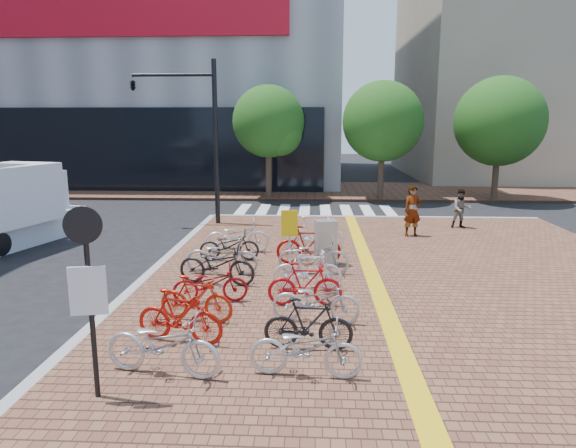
# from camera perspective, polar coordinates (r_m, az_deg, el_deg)

# --- Properties ---
(ground) EXTENTS (120.00, 120.00, 0.00)m
(ground) POSITION_cam_1_polar(r_m,az_deg,el_deg) (10.84, 0.44, -11.23)
(ground) COLOR black
(ground) RESTS_ON ground
(kerb_north) EXTENTS (14.00, 0.25, 0.15)m
(kerb_north) POSITION_cam_1_polar(r_m,az_deg,el_deg) (22.53, 9.39, 0.67)
(kerb_north) COLOR gray
(kerb_north) RESTS_ON ground
(far_sidewalk) EXTENTS (70.00, 8.00, 0.15)m
(far_sidewalk) POSITION_cam_1_polar(r_m,az_deg,el_deg) (31.28, 2.08, 3.73)
(far_sidewalk) COLOR brown
(far_sidewalk) RESTS_ON ground
(building_beige) EXTENTS (20.00, 18.00, 18.00)m
(building_beige) POSITION_cam_1_polar(r_m,az_deg,el_deg) (45.80, 26.54, 16.17)
(building_beige) COLOR gray
(building_beige) RESTS_ON ground
(crosswalk) EXTENTS (7.50, 4.00, 0.01)m
(crosswalk) POSITION_cam_1_polar(r_m,az_deg,el_deg) (24.37, 3.01, 1.42)
(crosswalk) COLOR silver
(crosswalk) RESTS_ON ground
(street_trees) EXTENTS (16.20, 4.60, 6.35)m
(street_trees) POSITION_cam_1_polar(r_m,az_deg,el_deg) (27.85, 12.65, 10.86)
(street_trees) COLOR #38281E
(street_trees) RESTS_ON far_sidewalk
(bike_0) EXTENTS (2.04, 1.01, 1.03)m
(bike_0) POSITION_cam_1_polar(r_m,az_deg,el_deg) (8.64, -13.76, -12.86)
(bike_0) COLOR silver
(bike_0) RESTS_ON sidewalk
(bike_1) EXTENTS (1.74, 0.80, 1.01)m
(bike_1) POSITION_cam_1_polar(r_m,az_deg,el_deg) (9.73, -11.94, -10.03)
(bike_1) COLOR #B3150C
(bike_1) RESTS_ON sidewalk
(bike_2) EXTENTS (1.64, 0.74, 0.95)m
(bike_2) POSITION_cam_1_polar(r_m,az_deg,el_deg) (10.69, -10.19, -8.17)
(bike_2) COLOR red
(bike_2) RESTS_ON sidewalk
(bike_3) EXTENTS (1.75, 0.91, 0.88)m
(bike_3) POSITION_cam_1_polar(r_m,az_deg,el_deg) (11.71, -8.63, -6.59)
(bike_3) COLOR #9E0B11
(bike_3) RESTS_ON sidewalk
(bike_4) EXTENTS (2.05, 0.98, 1.03)m
(bike_4) POSITION_cam_1_polar(r_m,az_deg,el_deg) (12.95, -7.92, -4.46)
(bike_4) COLOR black
(bike_4) RESTS_ON sidewalk
(bike_5) EXTENTS (1.99, 0.78, 1.03)m
(bike_5) POSITION_cam_1_polar(r_m,az_deg,el_deg) (13.78, -7.35, -3.50)
(bike_5) COLOR #B1B0B5
(bike_5) RESTS_ON sidewalk
(bike_6) EXTENTS (1.79, 0.77, 0.91)m
(bike_6) POSITION_cam_1_polar(r_m,az_deg,el_deg) (15.14, -6.54, -2.36)
(bike_6) COLOR black
(bike_6) RESTS_ON sidewalk
(bike_7) EXTENTS (2.05, 0.96, 1.04)m
(bike_7) POSITION_cam_1_polar(r_m,az_deg,el_deg) (16.03, -5.64, -1.35)
(bike_7) COLOR white
(bike_7) RESTS_ON sidewalk
(bike_8) EXTENTS (1.86, 0.78, 0.95)m
(bike_8) POSITION_cam_1_polar(r_m,az_deg,el_deg) (8.37, 1.97, -13.63)
(bike_8) COLOR silver
(bike_8) RESTS_ON sidewalk
(bike_9) EXTENTS (1.61, 0.52, 0.96)m
(bike_9) POSITION_cam_1_polar(r_m,az_deg,el_deg) (9.28, 2.28, -11.04)
(bike_9) COLOR black
(bike_9) RESTS_ON sidewalk
(bike_10) EXTENTS (1.85, 0.79, 0.94)m
(bike_10) POSITION_cam_1_polar(r_m,az_deg,el_deg) (10.47, 3.15, -8.44)
(bike_10) COLOR #BBBCC1
(bike_10) RESTS_ON sidewalk
(bike_11) EXTENTS (1.66, 0.51, 0.99)m
(bike_11) POSITION_cam_1_polar(r_m,az_deg,el_deg) (11.37, 1.91, -6.70)
(bike_11) COLOR red
(bike_11) RESTS_ON sidewalk
(bike_12) EXTENTS (1.68, 0.51, 1.00)m
(bike_12) POSITION_cam_1_polar(r_m,az_deg,el_deg) (12.44, 2.19, -5.08)
(bike_12) COLOR white
(bike_12) RESTS_ON sidewalk
(bike_13) EXTENTS (1.93, 0.77, 1.00)m
(bike_13) POSITION_cam_1_polar(r_m,az_deg,el_deg) (13.76, 2.86, -3.51)
(bike_13) COLOR #A2A3A7
(bike_13) RESTS_ON sidewalk
(bike_14) EXTENTS (1.87, 0.60, 1.12)m
(bike_14) POSITION_cam_1_polar(r_m,az_deg,el_deg) (14.67, 2.32, -2.33)
(bike_14) COLOR #A00F0B
(bike_14) RESTS_ON sidewalk
(bike_15) EXTENTS (1.94, 0.70, 1.14)m
(bike_15) POSITION_cam_1_polar(r_m,az_deg,el_deg) (15.99, 2.97, -1.15)
(bike_15) COLOR white
(bike_15) RESTS_ON sidewalk
(pedestrian_a) EXTENTS (0.75, 0.58, 1.81)m
(pedestrian_a) POSITION_cam_1_polar(r_m,az_deg,el_deg) (18.74, 13.68, 1.41)
(pedestrian_a) COLOR gray
(pedestrian_a) RESTS_ON sidewalk
(pedestrian_b) EXTENTS (0.74, 0.59, 1.49)m
(pedestrian_b) POSITION_cam_1_polar(r_m,az_deg,el_deg) (20.76, 18.70, 1.62)
(pedestrian_b) COLOR #535969
(pedestrian_b) RESTS_ON sidewalk
(utility_box) EXTENTS (0.68, 0.56, 1.29)m
(utility_box) POSITION_cam_1_polar(r_m,az_deg,el_deg) (14.60, 4.21, -2.08)
(utility_box) COLOR #A8A8AC
(utility_box) RESTS_ON sidewalk
(yellow_sign) EXTENTS (0.45, 0.14, 1.67)m
(yellow_sign) POSITION_cam_1_polar(r_m,az_deg,el_deg) (13.94, 0.18, -0.53)
(yellow_sign) COLOR #B7B7BC
(yellow_sign) RESTS_ON sidewalk
(notice_sign) EXTENTS (0.53, 0.17, 2.87)m
(notice_sign) POSITION_cam_1_polar(r_m,az_deg,el_deg) (7.80, -21.35, -5.82)
(notice_sign) COLOR black
(notice_sign) RESTS_ON sidewalk
(traffic_light_pole) EXTENTS (3.42, 1.32, 6.37)m
(traffic_light_pole) POSITION_cam_1_polar(r_m,az_deg,el_deg) (20.87, -12.17, 12.09)
(traffic_light_pole) COLOR black
(traffic_light_pole) RESTS_ON sidewalk
(box_truck) EXTENTS (3.15, 5.16, 2.78)m
(box_truck) POSITION_cam_1_polar(r_m,az_deg,el_deg) (20.15, -28.21, 1.79)
(box_truck) COLOR silver
(box_truck) RESTS_ON ground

